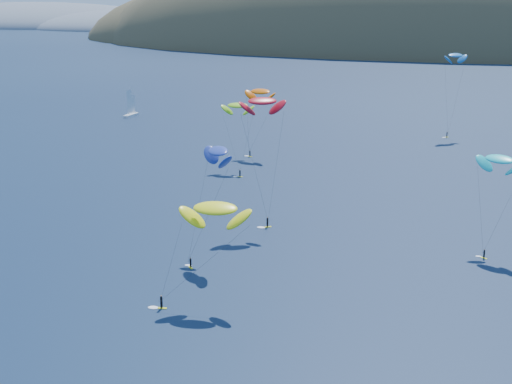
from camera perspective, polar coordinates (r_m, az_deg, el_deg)
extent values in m
ellipsoid|color=#3D3526|center=(603.68, 15.42, 10.09)|extent=(600.00, 300.00, 210.00)
ellipsoid|color=#3D3526|center=(652.56, 1.01, 11.55)|extent=(340.00, 240.00, 120.00)
ellipsoid|color=slate|center=(944.51, -17.21, 12.50)|extent=(400.00, 240.00, 60.00)
ellipsoid|color=slate|center=(842.39, -10.37, 12.65)|extent=(240.00, 180.00, 44.00)
cube|color=white|center=(262.84, -9.96, 6.08)|extent=(2.84, 7.59, 0.89)
cylinder|color=white|center=(262.45, -9.97, 7.21)|extent=(0.14, 0.14, 10.38)
cube|color=yellow|center=(196.60, -0.49, 2.86)|extent=(1.46, 0.86, 0.08)
cylinder|color=black|center=(196.40, -0.49, 3.11)|extent=(0.33, 0.33, 1.50)
sphere|color=#8C6047|center=(196.21, -0.49, 3.35)|extent=(0.25, 0.25, 0.25)
ellipsoid|color=#E25A03|center=(196.99, 0.35, 8.05)|extent=(10.16, 7.21, 5.16)
cube|color=yellow|center=(106.23, -7.56, -9.20)|extent=(1.58, 0.62, 0.08)
cylinder|color=black|center=(105.82, -7.58, -8.73)|extent=(0.36, 0.36, 1.64)
sphere|color=#8C6047|center=(105.42, -7.60, -8.26)|extent=(0.28, 0.28, 0.28)
ellipsoid|color=#FCFC17|center=(104.36, -3.27, -1.31)|extent=(10.61, 5.86, 5.65)
cube|color=yellow|center=(175.59, -1.29, 1.23)|extent=(1.43, 0.52, 0.08)
cylinder|color=black|center=(175.37, -1.29, 1.50)|extent=(0.33, 0.33, 1.50)
sphere|color=#8C6047|center=(175.15, -1.30, 1.78)|extent=(0.25, 0.25, 0.25)
ellipsoid|color=#8BD51B|center=(182.84, -1.48, 6.94)|extent=(8.37, 4.42, 4.51)
cube|color=yellow|center=(229.97, 15.01, 4.26)|extent=(1.26, 1.19, 0.07)
cylinder|color=black|center=(229.80, 15.03, 4.47)|extent=(0.32, 0.32, 1.44)
sphere|color=#8C6047|center=(229.64, 15.04, 4.67)|extent=(0.24, 0.24, 0.24)
ellipsoid|color=#1864B3|center=(231.89, 15.68, 10.49)|extent=(8.62, 8.30, 4.56)
cube|color=yellow|center=(129.78, 17.76, -5.06)|extent=(1.23, 0.99, 0.07)
cylinder|color=black|center=(129.51, 17.79, -4.73)|extent=(0.29, 0.29, 1.33)
sphere|color=#8C6047|center=(129.25, 17.82, -4.41)|extent=(0.22, 0.22, 0.22)
ellipsoid|color=#13C3CA|center=(131.48, 18.91, 2.50)|extent=(9.14, 7.89, 4.68)
cube|color=yellow|center=(139.15, 0.92, -2.81)|extent=(1.57, 1.15, 0.09)
cylinder|color=black|center=(138.83, 0.92, -2.44)|extent=(0.36, 0.36, 1.65)
sphere|color=#8C6047|center=(138.53, 0.92, -2.06)|extent=(0.28, 0.28, 0.28)
ellipsoid|color=#B70D1C|center=(137.84, 0.51, 7.29)|extent=(9.63, 7.82, 4.88)
cube|color=yellow|center=(120.09, -5.25, -6.05)|extent=(1.18, 1.27, 0.07)
cylinder|color=black|center=(119.77, -5.26, -5.67)|extent=(0.32, 0.32, 1.44)
sphere|color=#8C6047|center=(119.46, -5.27, -5.30)|extent=(0.24, 0.24, 0.24)
ellipsoid|color=#223695|center=(121.83, -3.06, 3.31)|extent=(8.77, 9.23, 4.86)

